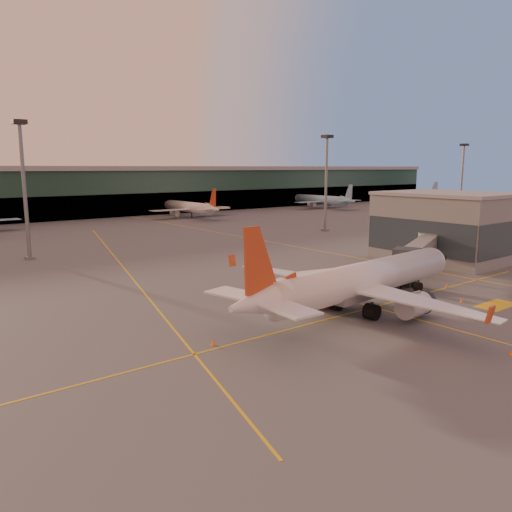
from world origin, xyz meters
TOP-DOWN VIEW (x-y plane):
  - ground at (0.00, 0.00)m, footprint 600.00×600.00m
  - taxi_markings at (-7.32, 44.49)m, footprint 100.12×173.00m
  - terminal at (0.00, 141.79)m, footprint 400.00×20.00m
  - gate_building at (41.93, 17.93)m, footprint 18.40×22.40m
  - mast_west_near at (-20.00, 66.00)m, footprint 2.40×2.40m
  - mast_east_near at (55.00, 62.00)m, footprint 2.40×2.40m
  - mast_east_far at (130.00, 66.00)m, footprint 2.40×2.40m
  - distant_aircraft_row at (10.83, 118.00)m, footprint 350.00×34.00m
  - main_airplane at (1.59, 4.57)m, footprint 38.94×35.13m
  - jet_bridge at (26.13, 12.52)m, footprint 22.15×12.05m
  - catering_truck at (0.51, 9.10)m, footprint 6.20×3.82m
  - pushback_tug at (16.33, 9.84)m, footprint 3.46×2.62m
  - cone_nose at (21.38, 4.91)m, footprint 0.47×0.47m
  - cone_tail at (-18.01, 5.95)m, footprint 0.46×0.46m
  - cone_wing_right at (2.25, -13.22)m, footprint 0.40×0.40m
  - cone_wing_left at (0.12, 21.31)m, footprint 0.48×0.48m
  - cone_fwd at (15.88, -0.49)m, footprint 0.39×0.39m

SIDE VIEW (x-z plane):
  - ground at x=0.00m, z-range 0.00..0.00m
  - distant_aircraft_row at x=10.83m, z-range -6.50..6.50m
  - taxi_markings at x=-7.32m, z-range 0.00..0.01m
  - cone_fwd at x=15.88m, z-range -0.01..0.49m
  - cone_wing_right at x=2.25m, z-range -0.01..0.50m
  - cone_tail at x=-18.01m, z-range -0.01..0.58m
  - cone_nose at x=21.38m, z-range -0.01..0.59m
  - cone_wing_left at x=0.12m, z-range -0.01..0.59m
  - pushback_tug at x=16.33m, z-range -0.15..1.44m
  - catering_truck at x=0.51m, z-range 0.31..4.79m
  - main_airplane at x=1.59m, z-range -2.06..9.69m
  - jet_bridge at x=26.13m, z-range 1.10..6.93m
  - gate_building at x=41.93m, z-range -0.01..12.59m
  - terminal at x=0.00m, z-range -0.04..17.56m
  - mast_west_near at x=-20.00m, z-range 2.06..27.66m
  - mast_east_near at x=55.00m, z-range 2.06..27.66m
  - mast_east_far at x=130.00m, z-range 2.06..27.66m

